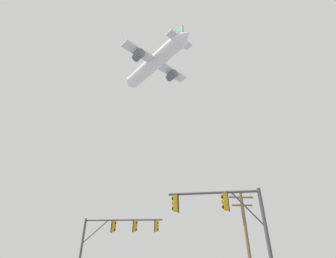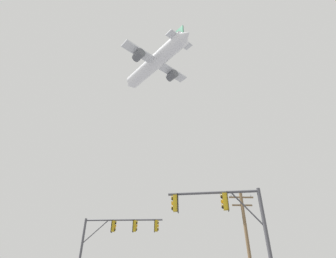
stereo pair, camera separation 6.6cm
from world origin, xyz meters
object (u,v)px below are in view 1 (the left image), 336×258
(utility_pole, at_px, (247,236))
(signal_pole_far, at_px, (115,234))
(signal_pole_near, at_px, (229,216))
(airplane, at_px, (155,63))

(utility_pole, bearing_deg, signal_pole_far, 173.99)
(signal_pole_near, xyz_separation_m, signal_pole_far, (-7.57, 9.56, 0.26))
(utility_pole, relative_size, airplane, 0.44)
(utility_pole, bearing_deg, airplane, 117.15)
(signal_pole_near, bearing_deg, utility_pole, 66.82)
(signal_pole_near, bearing_deg, signal_pole_far, 128.39)
(signal_pole_far, bearing_deg, airplane, 81.97)
(signal_pole_far, xyz_separation_m, airplane, (2.28, 16.15, 36.36))
(airplane, bearing_deg, signal_pole_near, -78.36)
(signal_pole_near, bearing_deg, airplane, 101.64)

